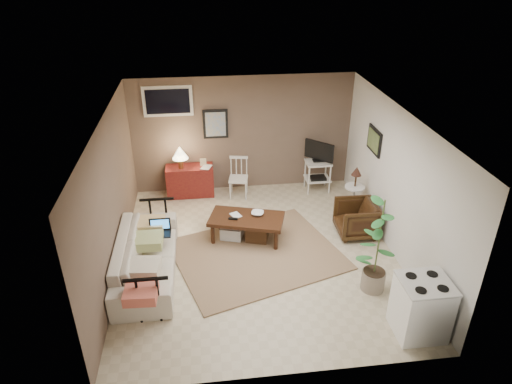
{
  "coord_description": "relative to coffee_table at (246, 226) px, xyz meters",
  "views": [
    {
      "loc": [
        -0.81,
        -6.25,
        4.55
      ],
      "look_at": [
        0.0,
        0.35,
        0.99
      ],
      "focal_mm": 32.0,
      "sensor_mm": 36.0,
      "label": 1
    }
  ],
  "objects": [
    {
      "name": "sofa_pillows",
      "position": [
        -1.59,
        -1.01,
        0.27
      ],
      "size": [
        0.43,
        2.12,
        0.15
      ],
      "primitive_type": null,
      "color": "beige",
      "rests_on": "sofa"
    },
    {
      "name": "sofa_end_rails",
      "position": [
        -1.51,
        -0.76,
        0.11
      ],
      "size": [
        0.6,
        2.22,
        0.75
      ],
      "primitive_type": null,
      "color": "black",
      "rests_on": "floor"
    },
    {
      "name": "spindle_chair",
      "position": [
        0.02,
        1.64,
        0.12
      ],
      "size": [
        0.43,
        0.43,
        0.83
      ],
      "color": "silver",
      "rests_on": "floor"
    },
    {
      "name": "book_console",
      "position": [
        -0.71,
        1.75,
        0.49
      ],
      "size": [
        0.18,
        0.09,
        0.25
      ],
      "primitive_type": "imported",
      "rotation": [
        0.0,
        0.0,
        -0.41
      ],
      "color": "#3A1A0F",
      "rests_on": "red_console"
    },
    {
      "name": "stove",
      "position": [
        2.04,
        -2.47,
        0.15
      ],
      "size": [
        0.64,
        0.6,
        0.84
      ],
      "color": "white",
      "rests_on": "floor"
    },
    {
      "name": "armchair",
      "position": [
        1.96,
        -0.07,
        0.08
      ],
      "size": [
        0.65,
        0.69,
        0.69
      ],
      "primitive_type": "imported",
      "rotation": [
        0.0,
        0.0,
        -1.59
      ],
      "color": "#301F0D",
      "rests_on": "floor"
    },
    {
      "name": "coffee_table",
      "position": [
        0.0,
        0.0,
        0.0
      ],
      "size": [
        1.4,
        0.99,
        0.48
      ],
      "color": "#3A1A0F",
      "rests_on": "floor"
    },
    {
      "name": "window",
      "position": [
        -1.29,
        2.02,
        1.68
      ],
      "size": [
        0.96,
        0.03,
        0.6
      ],
      "primitive_type": "cube",
      "color": "silver"
    },
    {
      "name": "tv_stand",
      "position": [
        1.69,
        1.69,
        0.31
      ],
      "size": [
        0.51,
        0.48,
        1.09
      ],
      "color": "silver",
      "rests_on": "floor"
    },
    {
      "name": "sofa",
      "position": [
        -1.64,
        -0.76,
        0.17
      ],
      "size": [
        0.65,
        2.22,
        0.87
      ],
      "primitive_type": "imported",
      "rotation": [
        0.0,
        0.0,
        1.57
      ],
      "color": "beige",
      "rests_on": "floor"
    },
    {
      "name": "potted_plant",
      "position": [
        1.75,
        -1.56,
        0.56
      ],
      "size": [
        0.39,
        0.39,
        1.56
      ],
      "color": "gray",
      "rests_on": "floor"
    },
    {
      "name": "red_console",
      "position": [
        -0.99,
        1.8,
        0.12
      ],
      "size": [
        0.96,
        0.43,
        1.11
      ],
      "color": "maroon",
      "rests_on": "floor"
    },
    {
      "name": "book_table",
      "position": [
        -0.24,
        0.05,
        0.29
      ],
      "size": [
        0.14,
        0.07,
        0.21
      ],
      "primitive_type": "imported",
      "rotation": [
        0.0,
        0.0,
        0.41
      ],
      "color": "#3A1A0F",
      "rests_on": "coffee_table"
    },
    {
      "name": "side_table",
      "position": [
        2.12,
        0.61,
        0.36
      ],
      "size": [
        0.38,
        0.38,
        1.01
      ],
      "color": "silver",
      "rests_on": "floor"
    },
    {
      "name": "rug",
      "position": [
        0.13,
        -0.49,
        -0.25
      ],
      "size": [
        3.12,
        2.79,
        0.03
      ],
      "primitive_type": "cube",
      "rotation": [
        0.0,
        0.0,
        0.31
      ],
      "color": "#886B4F",
      "rests_on": "floor"
    },
    {
      "name": "laptop",
      "position": [
        -1.43,
        -0.37,
        0.3
      ],
      "size": [
        0.34,
        0.25,
        0.23
      ],
      "color": "black",
      "rests_on": "sofa"
    },
    {
      "name": "bowl",
      "position": [
        0.21,
        0.07,
        0.29
      ],
      "size": [
        0.22,
        0.1,
        0.21
      ],
      "primitive_type": "imported",
      "rotation": [
        0.0,
        0.0,
        -0.25
      ],
      "color": "#3A1A0F",
      "rests_on": "coffee_table"
    },
    {
      "name": "art_back",
      "position": [
        -0.39,
        2.02,
        1.18
      ],
      "size": [
        0.5,
        0.03,
        0.6
      ],
      "primitive_type": "cube",
      "color": "black"
    },
    {
      "name": "floor",
      "position": [
        0.16,
        -0.46,
        -0.27
      ],
      "size": [
        5.0,
        5.0,
        0.0
      ],
      "primitive_type": "plane",
      "color": "#C1B293",
      "rests_on": "ground"
    },
    {
      "name": "art_right",
      "position": [
        2.38,
        0.59,
        1.25
      ],
      "size": [
        0.03,
        0.6,
        0.45
      ],
      "primitive_type": "cube",
      "color": "black"
    }
  ]
}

